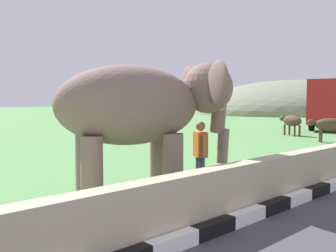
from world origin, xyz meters
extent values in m
cube|color=white|center=(1.00, 3.99, 0.12)|extent=(0.90, 0.20, 0.24)
cube|color=black|center=(1.90, 3.99, 0.12)|extent=(0.90, 0.20, 0.24)
cube|color=white|center=(2.80, 3.99, 0.12)|extent=(0.90, 0.20, 0.24)
cube|color=black|center=(3.70, 3.99, 0.12)|extent=(0.90, 0.20, 0.24)
cube|color=white|center=(4.60, 3.99, 0.12)|extent=(0.90, 0.20, 0.24)
cube|color=black|center=(5.50, 3.99, 0.12)|extent=(0.90, 0.20, 0.24)
cube|color=white|center=(6.40, 3.99, 0.12)|extent=(0.90, 0.20, 0.24)
cube|color=tan|center=(2.00, 4.29, 0.50)|extent=(28.00, 0.36, 1.00)
cylinder|color=#7C6058|center=(3.21, 6.72, 0.72)|extent=(0.44, 0.44, 1.45)
cylinder|color=#7C6058|center=(2.85, 5.89, 0.72)|extent=(0.44, 0.44, 1.45)
cylinder|color=#7C6058|center=(1.65, 7.40, 0.72)|extent=(0.44, 0.44, 1.45)
cylinder|color=#7C6058|center=(1.29, 6.57, 0.72)|extent=(0.44, 0.44, 1.45)
ellipsoid|color=#7C6058|center=(2.25, 6.64, 2.04)|extent=(3.48, 2.70, 1.70)
sphere|color=#7C6058|center=(3.96, 5.90, 2.43)|extent=(1.16, 1.16, 1.16)
ellipsoid|color=#D84C8C|center=(4.23, 5.79, 2.58)|extent=(0.58, 0.73, 0.44)
ellipsoid|color=#7C6058|center=(4.14, 6.68, 2.48)|extent=(0.58, 0.92, 1.00)
ellipsoid|color=#7C6058|center=(3.52, 5.24, 2.48)|extent=(0.58, 0.92, 1.00)
cylinder|color=#7C6058|center=(4.23, 5.79, 1.88)|extent=(0.50, 0.58, 0.99)
cylinder|color=#7C6058|center=(4.34, 5.74, 1.08)|extent=(0.37, 0.42, 0.82)
cone|color=beige|center=(4.29, 6.07, 1.98)|extent=(0.35, 0.57, 0.22)
cone|color=beige|center=(4.07, 5.55, 1.98)|extent=(0.35, 0.57, 0.22)
cylinder|color=navy|center=(4.01, 6.21, 0.41)|extent=(0.15, 0.15, 0.82)
cylinder|color=navy|center=(3.92, 6.03, 0.41)|extent=(0.15, 0.15, 0.82)
cube|color=#D85919|center=(3.96, 6.12, 1.11)|extent=(0.40, 0.47, 0.58)
cylinder|color=#9E7251|center=(4.09, 6.35, 1.08)|extent=(0.15, 0.17, 0.53)
cylinder|color=#9E7251|center=(3.84, 5.89, 1.08)|extent=(0.14, 0.16, 0.53)
sphere|color=#9E7251|center=(3.96, 6.12, 1.54)|extent=(0.23, 0.23, 0.23)
cube|color=#B21E1E|center=(25.75, 12.16, 2.00)|extent=(9.68, 5.09, 3.00)
cube|color=#3F5160|center=(25.75, 12.16, 2.54)|extent=(8.98, 4.92, 0.76)
cylinder|color=black|center=(28.28, 14.13, 0.50)|extent=(1.04, 0.58, 1.00)
cylinder|color=black|center=(22.55, 12.40, 0.50)|extent=(1.04, 0.58, 1.00)
cylinder|color=#473323|center=(18.20, 12.00, 0.33)|extent=(0.12, 0.12, 0.65)
cylinder|color=#473323|center=(18.53, 11.86, 0.33)|extent=(0.12, 0.12, 0.65)
cylinder|color=#473323|center=(17.86, 11.16, 0.33)|extent=(0.12, 0.12, 0.65)
cylinder|color=#473323|center=(18.20, 11.03, 0.33)|extent=(0.12, 0.12, 0.65)
ellipsoid|color=#473323|center=(18.20, 11.51, 0.90)|extent=(1.11, 1.62, 0.66)
ellipsoid|color=#473323|center=(18.54, 12.38, 1.00)|extent=(0.39, 0.47, 0.32)
cylinder|color=#473323|center=(23.53, 11.34, 0.33)|extent=(0.12, 0.12, 0.65)
cylinder|color=#473323|center=(23.22, 11.52, 0.33)|extent=(0.12, 0.12, 0.65)
cylinder|color=#473323|center=(23.99, 12.11, 0.33)|extent=(0.12, 0.12, 0.65)
cylinder|color=#473323|center=(23.68, 12.30, 0.33)|extent=(0.12, 0.12, 0.65)
ellipsoid|color=#473323|center=(23.61, 11.82, 0.90)|extent=(1.28, 1.60, 0.66)
ellipsoid|color=#473323|center=(23.13, 11.02, 1.00)|extent=(0.43, 0.48, 0.32)
cylinder|color=#473323|center=(15.91, 8.67, 0.33)|extent=(0.12, 0.12, 0.65)
cylinder|color=#473323|center=(16.21, 8.88, 0.33)|extent=(0.12, 0.12, 0.65)
ellipsoid|color=#473323|center=(16.32, 8.41, 0.90)|extent=(1.35, 1.57, 0.66)
ellipsoid|color=#473323|center=(15.79, 9.17, 1.00)|extent=(0.44, 0.48, 0.32)
ellipsoid|color=slate|center=(55.00, 30.86, 0.00)|extent=(36.83, 29.46, 10.66)
camera|label=1|loc=(-2.61, 0.23, 2.16)|focal=40.23mm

